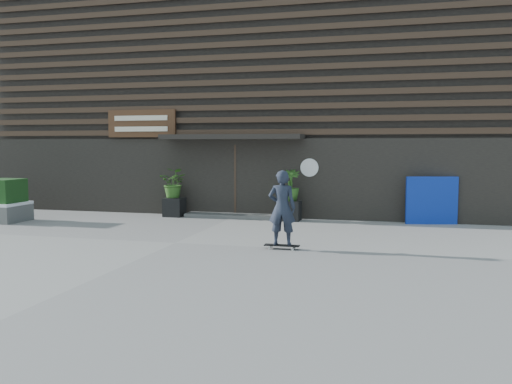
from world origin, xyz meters
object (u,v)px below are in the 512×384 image
(blue_tarp, at_px, (432,200))
(skateboarder, at_px, (282,208))
(planter_pot_right, at_px, (290,211))
(planter_pot_left, at_px, (174,207))

(blue_tarp, bearing_deg, skateboarder, -137.64)
(planter_pot_right, xyz_separation_m, blue_tarp, (4.11, 0.30, 0.39))
(planter_pot_right, bearing_deg, skateboarder, -81.39)
(planter_pot_right, bearing_deg, planter_pot_left, 180.00)
(planter_pot_right, xyz_separation_m, skateboarder, (0.69, -4.52, 0.62))
(blue_tarp, height_order, skateboarder, skateboarder)
(skateboarder, bearing_deg, blue_tarp, 54.64)
(planter_pot_left, xyz_separation_m, skateboarder, (4.49, -4.52, 0.62))
(skateboarder, bearing_deg, planter_pot_left, 134.76)
(planter_pot_left, height_order, skateboarder, skateboarder)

